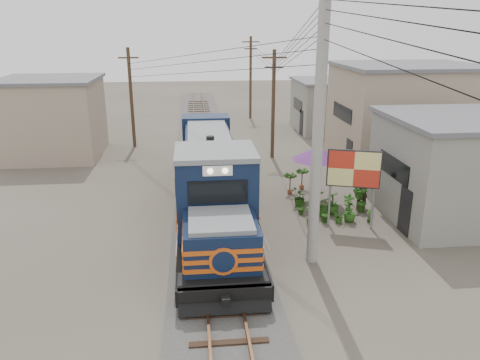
{
  "coord_description": "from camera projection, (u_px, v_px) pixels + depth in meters",
  "views": [
    {
      "loc": [
        -0.83,
        -15.89,
        8.42
      ],
      "look_at": [
        1.14,
        2.77,
        2.2
      ],
      "focal_mm": 35.0,
      "sensor_mm": 36.0,
      "label": 1
    }
  ],
  "objects": [
    {
      "name": "wooden_pole_far",
      "position": [
        251.0,
        76.0,
        43.41
      ],
      "size": [
        1.6,
        0.24,
        7.5
      ],
      "color": "#4C3826",
      "rests_on": "ground"
    },
    {
      "name": "wooden_pole_mid",
      "position": [
        273.0,
        102.0,
        30.24
      ],
      "size": [
        1.6,
        0.24,
        7.0
      ],
      "color": "#4C3826",
      "rests_on": "ground"
    },
    {
      "name": "wooden_pole_left",
      "position": [
        131.0,
        96.0,
        33.07
      ],
      "size": [
        1.6,
        0.24,
        7.0
      ],
      "color": "#4C3826",
      "rests_on": "ground"
    },
    {
      "name": "shophouse_front",
      "position": [
        469.0,
        167.0,
        20.97
      ],
      "size": [
        7.35,
        6.3,
        4.7
      ],
      "color": "gray",
      "rests_on": "ground"
    },
    {
      "name": "market_umbrella",
      "position": [
        317.0,
        154.0,
        22.94
      ],
      "size": [
        3.25,
        3.25,
        2.77
      ],
      "rotation": [
        0.0,
        0.0,
        0.37
      ],
      "color": "black",
      "rests_on": "ground"
    },
    {
      "name": "plant_nursery",
      "position": [
        326.0,
        205.0,
        21.71
      ],
      "size": [
        3.59,
        3.08,
        1.08
      ],
      "color": "#275618",
      "rests_on": "ground"
    },
    {
      "name": "billboard",
      "position": [
        354.0,
        171.0,
        19.79
      ],
      "size": [
        2.17,
        0.82,
        3.47
      ],
      "rotation": [
        0.0,
        0.0,
        -0.32
      ],
      "color": "#99999E",
      "rests_on": "ground"
    },
    {
      "name": "ground",
      "position": [
        218.0,
        259.0,
        17.73
      ],
      "size": [
        120.0,
        120.0,
        0.0
      ],
      "primitive_type": "plane",
      "color": "#473F35",
      "rests_on": "ground"
    },
    {
      "name": "power_lines",
      "position": [
        202.0,
        43.0,
        23.36
      ],
      "size": [
        9.65,
        19.0,
        3.3
      ],
      "color": "black",
      "rests_on": "ground"
    },
    {
      "name": "shophouse_mid",
      "position": [
        404.0,
        114.0,
        29.33
      ],
      "size": [
        8.4,
        7.35,
        6.2
      ],
      "color": "gray",
      "rests_on": "ground"
    },
    {
      "name": "locomotive",
      "position": [
        212.0,
        181.0,
        21.13
      ],
      "size": [
        2.98,
        16.21,
        4.02
      ],
      "color": "black",
      "rests_on": "ground"
    },
    {
      "name": "shophouse_back",
      "position": [
        333.0,
        105.0,
        38.94
      ],
      "size": [
        6.3,
        6.3,
        4.2
      ],
      "color": "gray",
      "rests_on": "ground"
    },
    {
      "name": "vendor",
      "position": [
        362.0,
        191.0,
        22.4
      ],
      "size": [
        0.72,
        0.53,
        1.79
      ],
      "primitive_type": "imported",
      "rotation": [
        0.0,
        0.0,
        3.32
      ],
      "color": "black",
      "rests_on": "ground"
    },
    {
      "name": "track",
      "position": [
        207.0,
        173.0,
        27.09
      ],
      "size": [
        1.15,
        70.0,
        0.12
      ],
      "color": "#51331E",
      "rests_on": "ground"
    },
    {
      "name": "ballast",
      "position": [
        207.0,
        176.0,
        27.15
      ],
      "size": [
        3.6,
        70.0,
        0.16
      ],
      "primitive_type": "cube",
      "color": "#595651",
      "rests_on": "ground"
    },
    {
      "name": "utility_pole_main",
      "position": [
        318.0,
        130.0,
        16.04
      ],
      "size": [
        0.4,
        0.4,
        10.0
      ],
      "color": "#9E9B93",
      "rests_on": "ground"
    },
    {
      "name": "shophouse_left",
      "position": [
        52.0,
        117.0,
        31.02
      ],
      "size": [
        6.3,
        6.3,
        5.2
      ],
      "color": "gray",
      "rests_on": "ground"
    }
  ]
}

